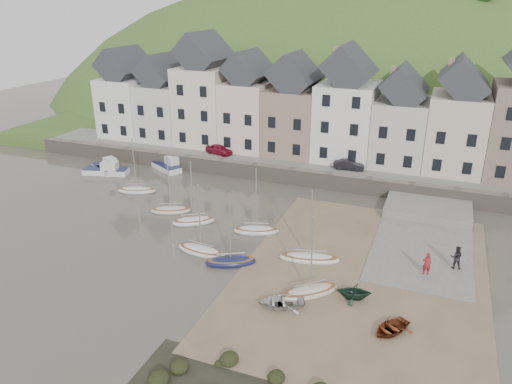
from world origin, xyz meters
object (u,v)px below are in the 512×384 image
at_px(rowboat_red, 391,328).
at_px(car_right, 349,165).
at_px(sailboat_0, 137,190).
at_px(rowboat_green, 354,291).
at_px(car_left, 219,149).
at_px(person_dark, 456,257).
at_px(rowboat_white, 281,302).
at_px(person_red, 427,264).

height_order(rowboat_red, car_right, car_right).
height_order(sailboat_0, car_right, sailboat_0).
height_order(rowboat_green, rowboat_red, rowboat_green).
bearing_deg(car_left, person_dark, -105.13).
bearing_deg(person_dark, rowboat_white, 37.80).
height_order(sailboat_0, person_red, sailboat_0).
bearing_deg(rowboat_red, sailboat_0, -173.22).
xyz_separation_m(person_red, car_left, (-25.65, 17.82, 1.18)).
bearing_deg(person_red, rowboat_white, 21.36).
bearing_deg(car_right, car_left, 86.61).
relative_size(sailboat_0, car_right, 1.85).
bearing_deg(car_right, sailboat_0, 114.99).
height_order(rowboat_green, car_left, car_left).
bearing_deg(person_dark, car_left, -33.29).
bearing_deg(person_red, car_right, -81.73).
xyz_separation_m(car_left, car_right, (16.17, 0.00, -0.05)).
relative_size(sailboat_0, person_red, 3.48).
bearing_deg(rowboat_green, car_left, -148.10).
height_order(sailboat_0, rowboat_white, sailboat_0).
xyz_separation_m(rowboat_green, person_red, (4.49, 5.16, 0.35)).
distance_m(rowboat_green, person_red, 6.85).
relative_size(sailboat_0, car_left, 1.75).
height_order(rowboat_white, person_dark, person_dark).
height_order(car_left, car_right, car_left).
relative_size(rowboat_white, car_right, 0.94).
bearing_deg(rowboat_red, rowboat_white, -147.26).
distance_m(sailboat_0, car_right, 23.73).
relative_size(person_dark, car_left, 0.52).
distance_m(sailboat_0, car_left, 12.32).
bearing_deg(person_dark, rowboat_red, 65.90).
xyz_separation_m(rowboat_white, rowboat_green, (4.49, 2.67, 0.29)).
distance_m(rowboat_green, car_left, 31.28).
relative_size(sailboat_0, person_dark, 3.38).
height_order(rowboat_white, person_red, person_red).
bearing_deg(person_red, car_left, -54.53).
bearing_deg(car_left, person_red, -109.87).
height_order(person_dark, car_right, car_right).
relative_size(person_dark, car_right, 0.55).
bearing_deg(rowboat_red, person_red, 112.01).
bearing_deg(rowboat_white, car_right, 157.85).
bearing_deg(car_right, rowboat_green, -171.14).
height_order(sailboat_0, car_left, sailboat_0).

